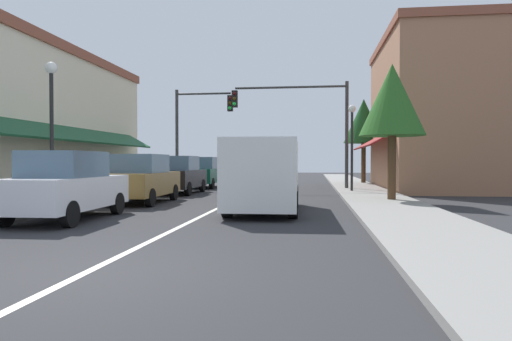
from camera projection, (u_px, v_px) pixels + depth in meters
ground_plane at (255, 190)px, 23.92m from camera, size 80.00×80.00×0.00m
sidewalk_left at (154, 188)px, 24.60m from camera, size 2.60×56.00×0.12m
sidewalk_right at (362, 190)px, 23.23m from camera, size 2.60×56.00×0.12m
lane_center_stripe at (255, 190)px, 23.92m from camera, size 0.14×52.00×0.01m
storefront_left_block at (10, 122)px, 19.10m from camera, size 6.89×14.20×6.31m
storefront_right_block at (436, 114)px, 24.63m from camera, size 6.96×10.20×8.20m
parked_car_nearest_left at (66, 186)px, 11.73m from camera, size 1.88×4.15×1.77m
parked_car_second_left at (142, 179)px, 16.53m from camera, size 1.84×4.13×1.77m
parked_car_third_left at (179, 175)px, 21.39m from camera, size 1.81×4.11×1.77m
parked_car_far_left at (204, 172)px, 26.46m from camera, size 1.80×4.11×1.77m
van_in_lane at (265, 174)px, 13.69m from camera, size 2.11×5.23×2.12m
traffic_signal_mast_arm at (305, 115)px, 24.22m from camera, size 6.20×0.50×5.73m
traffic_signal_left_corner at (195, 123)px, 26.22m from camera, size 3.41×0.50×5.66m
street_lamp_left_near at (52, 110)px, 14.24m from camera, size 0.36×0.36×4.62m
street_lamp_right_mid at (352, 133)px, 21.74m from camera, size 0.36×0.36×4.21m
tree_right_near at (392, 101)px, 16.72m from camera, size 2.41×2.41×5.10m
tree_right_far at (364, 121)px, 30.29m from camera, size 2.66×2.66×5.68m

